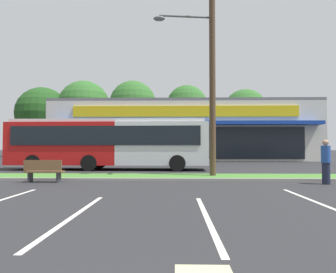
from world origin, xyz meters
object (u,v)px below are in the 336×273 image
Objects in this scene: city_bus at (109,143)px; utility_pole at (210,59)px; car_1 at (112,156)px; car_2 at (178,155)px; bus_stop_bench at (44,170)px; pedestrian_by_pole at (326,162)px.

utility_pole is at bearing -38.63° from city_bus.
car_2 is at bearing 175.88° from car_1.
bus_stop_bench is at bearing 88.83° from car_1.
pedestrian_by_pole is (11.37, -13.09, 0.16)m from car_1.
utility_pole is 2.59× the size of car_1.
utility_pole is 6.07× the size of pedestrian_by_pole.
car_2 is (5.56, -0.40, 0.03)m from car_1.
pedestrian_by_pole is (10.37, -7.34, -0.87)m from city_bus.
car_2 is at bearing 50.87° from city_bus.
utility_pole reaches higher than bus_stop_bench.
city_bus reaches higher than car_1.
bus_stop_bench is (-7.24, -1.98, -5.29)m from utility_pole.
car_2 reaches higher than car_1.
city_bus is 2.95× the size of car_2.
utility_pole is at bearing 128.74° from pedestrian_by_pole.
car_1 is 0.96× the size of car_2.
utility_pole is 6.80× the size of bus_stop_bench.
car_2 is at bearing -115.23° from bus_stop_bench.
city_bus is at bearing -100.16° from bus_stop_bench.
pedestrian_by_pole is at bearing 130.96° from car_1.
city_bus reaches higher than bus_stop_bench.
bus_stop_bench is 13.65m from car_2.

